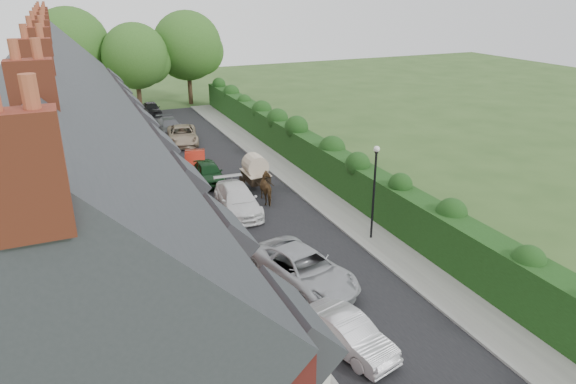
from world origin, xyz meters
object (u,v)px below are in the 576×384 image
at_px(car_black, 152,108).
at_px(horse_cart, 255,170).
at_px(car_silver_a, 348,333).
at_px(car_red, 195,161).
at_px(car_green, 209,172).
at_px(car_grey, 170,126).
at_px(car_white, 238,200).
at_px(lamppost, 375,181).
at_px(car_silver_b, 303,269).
at_px(car_beige, 182,135).
at_px(horse, 268,188).

height_order(car_black, horse_cart, horse_cart).
height_order(car_silver_a, car_red, car_red).
xyz_separation_m(car_green, car_grey, (0.21, 13.91, -0.03)).
distance_m(car_white, car_black, 27.91).
bearing_deg(car_black, horse_cart, -86.31).
relative_size(lamppost, car_grey, 1.10).
bearing_deg(car_silver_b, car_beige, 76.62).
distance_m(car_white, car_grey, 19.48).
relative_size(car_white, horse_cart, 1.56).
xyz_separation_m(car_beige, horse, (1.93, -15.05, 0.14)).
bearing_deg(car_black, car_white, -91.46).
bearing_deg(car_red, car_beige, 99.06).
height_order(car_grey, horse_cart, horse_cart).
bearing_deg(car_silver_b, car_white, 77.66).
bearing_deg(car_grey, horse, -83.54).
height_order(car_green, car_beige, car_beige).
xyz_separation_m(car_white, car_black, (-0.20, 27.91, -0.10)).
height_order(lamppost, horse_cart, lamppost).
relative_size(car_silver_b, car_beige, 1.09).
distance_m(car_white, car_red, 8.53).
bearing_deg(lamppost, car_silver_b, -153.50).
height_order(car_white, car_beige, car_white).
bearing_deg(horse, car_black, -81.14).
bearing_deg(horse_cart, car_silver_b, -100.23).
height_order(car_white, car_green, car_white).
height_order(car_green, horse, horse).
bearing_deg(car_grey, car_black, 90.90).
bearing_deg(car_beige, car_red, -85.86).
bearing_deg(car_beige, horse, -72.91).
xyz_separation_m(car_silver_b, car_beige, (0.21, 24.69, -0.06)).
relative_size(car_silver_b, car_grey, 1.23).
height_order(car_grey, horse, horse).
distance_m(car_silver_a, car_silver_b, 4.68).
distance_m(car_silver_b, car_black, 36.85).
distance_m(car_silver_a, car_green, 19.17).
bearing_deg(horse, car_red, -67.55).
bearing_deg(car_silver_b, lamppost, 13.63).
relative_size(car_green, car_red, 1.02).
bearing_deg(car_black, lamppost, -82.76).
height_order(lamppost, car_black, lamppost).
bearing_deg(car_grey, horse_cart, -82.63).
height_order(car_silver_a, horse, horse).
bearing_deg(horse, lamppost, 117.29).
relative_size(car_silver_a, horse, 1.96).
height_order(car_silver_b, car_green, car_silver_b).
relative_size(car_red, car_grey, 0.88).
relative_size(lamppost, car_silver_a, 1.27).
bearing_deg(car_white, car_red, 97.28).
distance_m(car_silver_b, car_white, 8.94).
xyz_separation_m(lamppost, car_white, (-5.30, 6.34, -2.54)).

